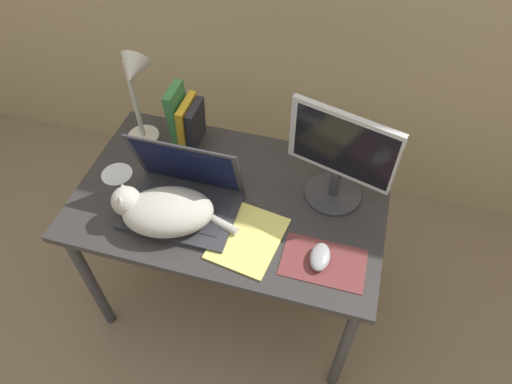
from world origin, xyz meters
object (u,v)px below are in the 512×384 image
(cat, at_px, (164,210))
(desk_lamp, at_px, (135,85))
(notepad, at_px, (248,238))
(computer_mouse, at_px, (320,257))
(laptop, at_px, (183,197))
(external_monitor, at_px, (340,157))
(book_row, at_px, (186,120))
(cd_disc, at_px, (117,174))

(cat, bearing_deg, desk_lamp, 122.51)
(desk_lamp, bearing_deg, notepad, -33.38)
(notepad, bearing_deg, cat, -178.19)
(cat, bearing_deg, computer_mouse, -0.95)
(laptop, height_order, computer_mouse, laptop)
(external_monitor, bearing_deg, cat, -152.48)
(cat, distance_m, desk_lamp, 0.48)
(book_row, height_order, desk_lamp, desk_lamp)
(laptop, height_order, book_row, laptop)
(notepad, relative_size, cd_disc, 2.49)
(cd_disc, bearing_deg, cat, -30.70)
(external_monitor, bearing_deg, notepad, -132.04)
(desk_lamp, bearing_deg, laptop, -45.67)
(cat, bearing_deg, cd_disc, 149.30)
(computer_mouse, xyz_separation_m, book_row, (-0.63, 0.43, 0.09))
(desk_lamp, xyz_separation_m, cd_disc, (-0.05, -0.19, -0.29))
(laptop, relative_size, computer_mouse, 3.58)
(external_monitor, bearing_deg, cd_disc, -171.68)
(book_row, relative_size, cd_disc, 2.11)
(cat, height_order, computer_mouse, cat)
(cat, distance_m, cd_disc, 0.33)
(desk_lamp, bearing_deg, book_row, 22.91)
(external_monitor, bearing_deg, desk_lamp, 174.79)
(computer_mouse, bearing_deg, laptop, 169.37)
(computer_mouse, xyz_separation_m, desk_lamp, (-0.78, 0.36, 0.27))
(cat, relative_size, desk_lamp, 1.01)
(external_monitor, distance_m, computer_mouse, 0.35)
(book_row, bearing_deg, computer_mouse, -34.34)
(desk_lamp, xyz_separation_m, notepad, (0.53, -0.35, -0.29))
(cat, xyz_separation_m, external_monitor, (0.55, 0.29, 0.13))
(notepad, bearing_deg, cd_disc, 164.93)
(cat, distance_m, external_monitor, 0.63)
(laptop, bearing_deg, cat, -111.69)
(cat, height_order, notepad, cat)
(cd_disc, bearing_deg, notepad, -15.07)
(laptop, distance_m, cat, 0.10)
(laptop, distance_m, notepad, 0.28)
(computer_mouse, bearing_deg, external_monitor, 90.82)
(cat, xyz_separation_m, book_row, (-0.08, 0.42, 0.04))
(laptop, distance_m, book_row, 0.35)
(external_monitor, height_order, notepad, external_monitor)
(laptop, relative_size, book_row, 1.57)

